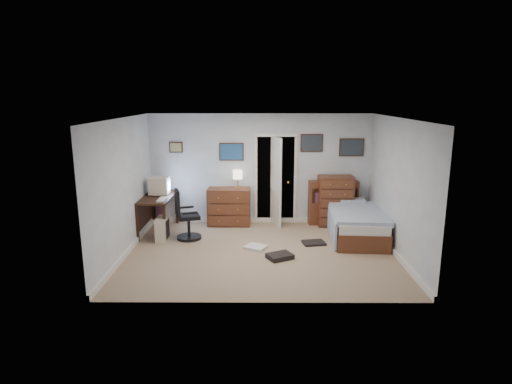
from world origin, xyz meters
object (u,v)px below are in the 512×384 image
low_dresser (229,207)px  tall_dresser (335,201)px  office_chair (186,220)px  computer_desk (153,204)px  bed (356,223)px

low_dresser → tall_dresser: bearing=1.1°
office_chair → low_dresser: bearing=33.1°
computer_desk → low_dresser: low_dresser is taller
office_chair → tall_dresser: size_ratio=0.92×
low_dresser → tall_dresser: tall_dresser is taller
low_dresser → tall_dresser: size_ratio=0.84×
office_chair → bed: size_ratio=0.51×
tall_dresser → bed: tall_dresser is taller
computer_desk → bed: computer_desk is taller
office_chair → tall_dresser: bearing=-0.8°
bed → computer_desk: bearing=179.4°
low_dresser → bed: (2.69, -0.86, -0.12)m
office_chair → computer_desk: bearing=130.0°
office_chair → tall_dresser: 3.37m
computer_desk → low_dresser: size_ratio=1.45×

